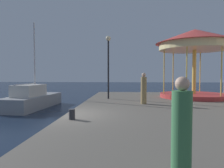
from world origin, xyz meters
name	(u,v)px	position (x,y,z in m)	size (l,w,h in m)	color
ground_plane	(66,132)	(0.00, 0.00, 0.00)	(120.00, 120.00, 0.00)	#162338
quay_dock	(214,125)	(6.38, 0.00, 0.40)	(12.76, 23.23, 0.80)	#5B564F
sailboat_grey	(32,99)	(-4.41, 6.18, 0.68)	(2.61, 6.01, 6.51)	gray
carousel	(195,47)	(7.78, 6.95, 4.60)	(5.77, 5.77, 5.12)	#B23333
lamp_post_mid_promenade	(108,56)	(1.40, 5.81, 3.85)	(0.36, 0.36, 4.48)	black
bollard_south	(72,114)	(0.56, -1.11, 1.00)	(0.24, 0.24, 0.40)	#2D2D33
person_far_corner	(144,89)	(3.70, 3.33, 1.66)	(0.34, 0.34, 1.84)	#937A4C
person_by_the_water	(182,130)	(3.56, -5.37, 1.59)	(0.34, 0.34, 1.70)	#387247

